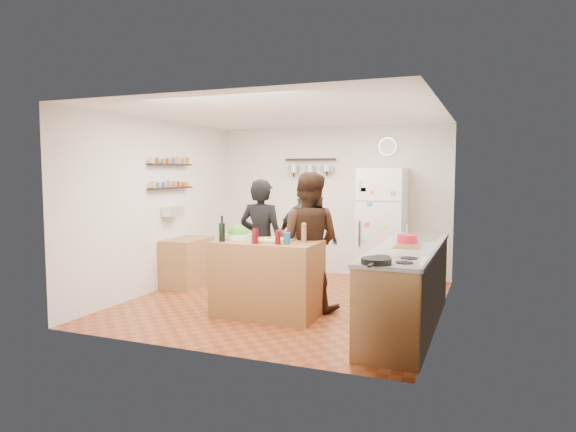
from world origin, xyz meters
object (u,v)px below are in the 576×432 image
at_px(person_back, 306,240).
at_px(counter_run, 407,288).
at_px(side_table, 188,262).
at_px(prep_island, 268,278).
at_px(wall_clock, 388,147).
at_px(person_center, 308,241).
at_px(pepper_mill, 304,235).
at_px(skillet, 376,261).
at_px(salt_canister, 287,238).
at_px(person_left, 261,242).
at_px(salad_bowl, 238,236).
at_px(wine_bottle, 222,232).
at_px(red_bowl, 407,239).
at_px(fridge, 382,225).

height_order(person_back, counter_run, person_back).
bearing_deg(side_table, person_back, 2.36).
bearing_deg(prep_island, wall_clock, 71.94).
bearing_deg(person_center, person_back, -69.59).
bearing_deg(pepper_mill, skillet, -45.70).
relative_size(person_center, side_table, 2.18).
height_order(salt_canister, person_left, person_left).
relative_size(pepper_mill, wall_clock, 0.63).
bearing_deg(side_table, salad_bowl, -34.95).
distance_m(wine_bottle, person_back, 1.46).
relative_size(wine_bottle, person_left, 0.13).
bearing_deg(prep_island, counter_run, 4.76).
bearing_deg(prep_island, salad_bowl, 173.21).
distance_m(pepper_mill, red_bowl, 1.21).
bearing_deg(wall_clock, wine_bottle, -115.15).
xyz_separation_m(salad_bowl, person_left, (0.12, 0.42, -0.11)).
relative_size(prep_island, person_center, 0.72).
distance_m(prep_island, wall_clock, 3.37).
xyz_separation_m(person_back, counter_run, (1.55, -0.95, -0.35)).
bearing_deg(counter_run, salt_canister, -169.21).
relative_size(red_bowl, wall_clock, 0.79).
bearing_deg(salt_canister, wall_clock, 78.21).
height_order(red_bowl, wall_clock, wall_clock).
bearing_deg(fridge, counter_run, -71.94).
distance_m(person_back, fridge, 1.57).
xyz_separation_m(pepper_mill, red_bowl, (1.15, 0.35, -0.04)).
xyz_separation_m(person_back, wall_clock, (0.80, 1.68, 1.35)).
bearing_deg(red_bowl, person_left, 177.87).
bearing_deg(person_back, person_left, 65.85).
distance_m(person_back, skillet, 2.61).
bearing_deg(side_table, person_center, -14.62).
relative_size(salad_bowl, person_back, 0.20).
bearing_deg(fridge, person_back, -120.42).
bearing_deg(wall_clock, person_left, -117.63).
bearing_deg(pepper_mill, side_table, 156.87).
xyz_separation_m(person_back, fridge, (0.80, 1.35, 0.10)).
xyz_separation_m(person_left, person_back, (0.41, 0.61, -0.03)).
height_order(person_center, wall_clock, wall_clock).
relative_size(prep_island, person_left, 0.75).
xyz_separation_m(salad_bowl, red_bowl, (2.02, 0.35, 0.03)).
distance_m(person_back, side_table, 1.95).
xyz_separation_m(wine_bottle, skillet, (2.05, -0.86, -0.07)).
distance_m(pepper_mill, skillet, 1.58).
xyz_separation_m(salad_bowl, salt_canister, (0.72, -0.17, 0.04)).
bearing_deg(red_bowl, salt_canister, -158.20).
distance_m(pepper_mill, person_left, 0.88).
height_order(prep_island, person_back, person_back).
xyz_separation_m(wine_bottle, person_center, (0.86, 0.67, -0.15)).
bearing_deg(wall_clock, counter_run, -74.08).
bearing_deg(side_table, fridge, 28.03).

